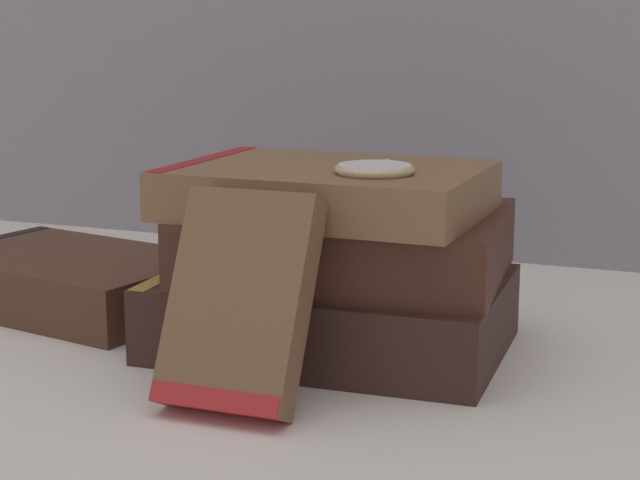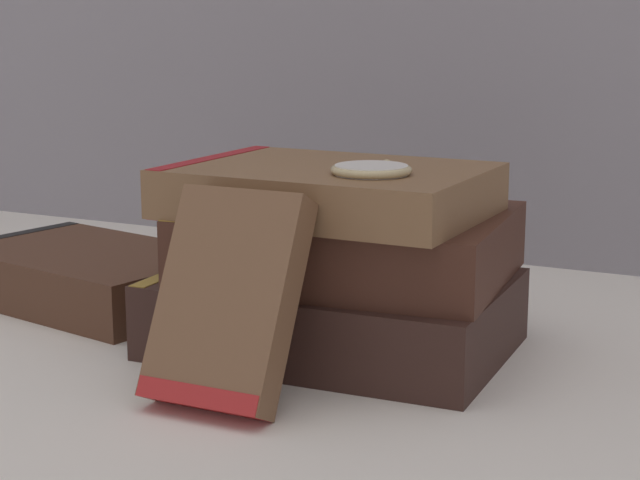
% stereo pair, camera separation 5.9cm
% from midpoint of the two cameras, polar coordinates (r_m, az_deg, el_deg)
% --- Properties ---
extents(ground_plane, '(3.00, 3.00, 0.00)m').
position_cam_midpoint_polar(ground_plane, '(0.70, -3.07, -6.85)').
color(ground_plane, silver).
extents(book_flat_bottom, '(0.24, 0.17, 0.05)m').
position_cam_midpoint_polar(book_flat_bottom, '(0.73, -1.94, -3.91)').
color(book_flat_bottom, '#331E19').
rests_on(book_flat_bottom, ground_plane).
extents(book_flat_middle, '(0.22, 0.18, 0.05)m').
position_cam_midpoint_polar(book_flat_middle, '(0.73, -1.23, -0.16)').
color(book_flat_middle, '#422319').
rests_on(book_flat_middle, book_flat_bottom).
extents(book_flat_top, '(0.20, 0.15, 0.03)m').
position_cam_midpoint_polar(book_flat_top, '(0.71, -2.17, 2.69)').
color(book_flat_top, brown).
rests_on(book_flat_top, book_flat_middle).
extents(book_side_left, '(0.23, 0.17, 0.04)m').
position_cam_midpoint_polar(book_side_left, '(0.87, -15.34, -2.08)').
color(book_side_left, '#4C2D1E').
rests_on(book_side_left, ground_plane).
extents(book_leaning_front, '(0.08, 0.08, 0.13)m').
position_cam_midpoint_polar(book_leaning_front, '(0.62, -7.11, -3.75)').
color(book_leaning_front, brown).
rests_on(book_leaning_front, ground_plane).
extents(pocket_watch, '(0.05, 0.05, 0.01)m').
position_cam_midpoint_polar(pocket_watch, '(0.67, 0.40, 3.79)').
color(pocket_watch, silver).
rests_on(pocket_watch, book_flat_top).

